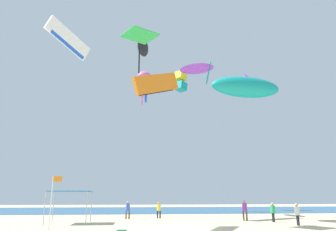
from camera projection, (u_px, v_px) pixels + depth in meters
ground at (177, 230)px, 20.83m from camera, size 110.00×110.00×0.10m
ocean_strip at (154, 210)px, 47.85m from camera, size 110.00×22.33×0.03m
canopy_tent at (70, 193)px, 25.40m from camera, size 3.19×2.65×2.52m
person_near_tent at (245, 208)px, 28.20m from camera, size 0.42×0.42×1.76m
person_leftmost at (159, 208)px, 30.80m from camera, size 0.40×0.37×1.57m
person_central at (128, 208)px, 29.92m from camera, size 0.44×0.39×1.65m
person_rightmost at (273, 211)px, 26.53m from camera, size 0.38×0.42×1.59m
person_far_shore at (297, 212)px, 23.55m from camera, size 0.38×0.42×1.61m
banner_flag at (53, 197)px, 20.33m from camera, size 0.61×0.06×3.40m
kite_parafoil_white at (68, 39)px, 25.51m from camera, size 3.21×3.12×2.57m
kite_inflatable_teal at (246, 87)px, 36.92m from camera, size 8.76×3.90×3.33m
kite_delta_purple at (196, 66)px, 31.47m from camera, size 4.82×4.82×2.85m
kite_octopus_pink at (144, 78)px, 47.06m from camera, size 2.31×2.31×4.98m
kite_diamond_green at (140, 38)px, 26.25m from camera, size 3.40×3.40×3.48m
kite_box_yellow at (181, 81)px, 51.22m from camera, size 2.22×2.20×3.32m
kite_parafoil_orange at (157, 84)px, 33.25m from camera, size 5.23×4.39×3.89m
kite_inflatable_black at (143, 47)px, 40.81m from camera, size 2.08×4.81×1.84m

